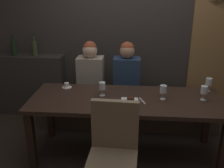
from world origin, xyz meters
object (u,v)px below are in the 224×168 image
object	(u,v)px
wine_glass_near_left	(204,90)
dessert_plate	(130,100)
wine_bottle_pale_label	(35,48)
espresso_cup	(67,86)
wine_bottle_dark_red	(14,48)
wine_glass_end_left	(102,87)
wine_glass_far_left	(209,82)
diner_redhead	(90,71)
dining_table	(126,105)
chair_near_side	(113,148)
diner_bearded	(127,72)
wine_glass_near_right	(163,89)
banquette_bench	(127,111)
fork_on_table	(142,101)

from	to	relation	value
wine_glass_near_left	dessert_plate	world-z (taller)	wine_glass_near_left
wine_bottle_pale_label	espresso_cup	world-z (taller)	wine_bottle_pale_label
wine_bottle_dark_red	espresso_cup	distance (m)	1.25
wine_glass_end_left	wine_glass_far_left	world-z (taller)	same
diner_redhead	wine_glass_end_left	xyz separation A→B (m)	(0.24, -0.63, 0.02)
dining_table	diner_redhead	bearing A→B (deg)	127.03
chair_near_side	wine_glass_near_left	xyz separation A→B (m)	(0.95, 0.75, 0.30)
wine_glass_far_left	diner_bearded	bearing A→B (deg)	159.40
dessert_plate	wine_glass_near_right	bearing A→B (deg)	15.15
wine_glass_near_right	espresso_cup	distance (m)	1.20
wine_bottle_pale_label	diner_bearded	bearing A→B (deg)	-13.79
wine_glass_near_right	wine_glass_far_left	size ratio (longest dim) A/B	1.00
diner_bearded	wine_glass_near_left	xyz separation A→B (m)	(0.88, -0.65, 0.03)
dessert_plate	wine_bottle_dark_red	bearing A→B (deg)	148.20
dining_table	wine_glass_end_left	bearing A→B (deg)	167.91
chair_near_side	wine_glass_end_left	bearing A→B (deg)	103.70
wine_glass_near_left	wine_glass_end_left	world-z (taller)	same
chair_near_side	wine_glass_near_left	distance (m)	1.25
banquette_bench	diner_bearded	world-z (taller)	diner_bearded
diner_bearded	wine_glass_near_left	world-z (taller)	diner_bearded
diner_redhead	wine_bottle_dark_red	world-z (taller)	wine_bottle_dark_red
diner_bearded	wine_glass_end_left	bearing A→B (deg)	-113.18
banquette_bench	wine_bottle_pale_label	size ratio (longest dim) A/B	7.67
diner_bearded	wine_glass_near_left	bearing A→B (deg)	-36.57
wine_glass_near_left	fork_on_table	world-z (taller)	wine_glass_near_left
banquette_bench	wine_glass_end_left	bearing A→B (deg)	-114.02
dessert_plate	wine_glass_end_left	bearing A→B (deg)	155.89
wine_bottle_pale_label	espresso_cup	size ratio (longest dim) A/B	2.72
dining_table	wine_bottle_dark_red	bearing A→B (deg)	149.65
diner_redhead	fork_on_table	bearing A→B (deg)	-47.14
banquette_bench	wine_glass_end_left	xyz separation A→B (m)	(-0.28, -0.64, 0.62)
fork_on_table	wine_glass_end_left	bearing A→B (deg)	145.47
wine_bottle_pale_label	wine_glass_end_left	xyz separation A→B (m)	(1.13, -0.96, -0.22)
wine_glass_far_left	dessert_plate	distance (m)	1.02
banquette_bench	wine_bottle_pale_label	bearing A→B (deg)	167.08
wine_glass_near_left	wine_glass_far_left	bearing A→B (deg)	66.34
diner_redhead	wine_glass_near_left	distance (m)	1.53
dessert_plate	diner_redhead	bearing A→B (deg)	125.91
wine_glass_end_left	wine_glass_near_left	bearing A→B (deg)	-1.59
diner_redhead	wine_glass_near_left	xyz separation A→B (m)	(1.38, -0.66, 0.03)
wine_bottle_dark_red	banquette_bench	bearing A→B (deg)	-10.28
wine_glass_end_left	wine_glass_far_left	size ratio (longest dim) A/B	1.00
fork_on_table	diner_bearded	bearing A→B (deg)	85.03
wine_glass_end_left	dessert_plate	world-z (taller)	wine_glass_end_left
wine_bottle_dark_red	diner_redhead	bearing A→B (deg)	-14.88
dining_table	wine_glass_near_right	xyz separation A→B (m)	(0.41, 0.02, 0.20)
chair_near_side	dining_table	bearing A→B (deg)	82.55
dining_table	fork_on_table	distance (m)	0.21
banquette_bench	chair_near_side	size ratio (longest dim) A/B	2.55
chair_near_side	wine_bottle_dark_red	world-z (taller)	wine_bottle_dark_red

